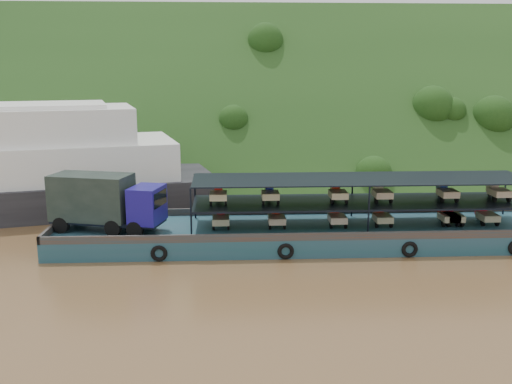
{
  "coord_description": "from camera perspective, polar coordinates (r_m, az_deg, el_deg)",
  "views": [
    {
      "loc": [
        -4.07,
        -37.01,
        11.96
      ],
      "look_at": [
        -2.0,
        3.0,
        3.2
      ],
      "focal_mm": 40.0,
      "sensor_mm": 36.0,
      "label": 1
    }
  ],
  "objects": [
    {
      "name": "ground",
      "position": [
        39.11,
        3.17,
        -5.49
      ],
      "size": [
        160.0,
        160.0,
        0.0
      ],
      "primitive_type": "plane",
      "color": "brown",
      "rests_on": "ground"
    },
    {
      "name": "hillside",
      "position": [
        74.1,
        0.23,
        3.04
      ],
      "size": [
        140.0,
        39.6,
        39.6
      ],
      "primitive_type": "cube",
      "rotation": [
        0.79,
        0.0,
        0.0
      ],
      "color": "#1C3B15",
      "rests_on": "ground"
    },
    {
      "name": "cargo_barge",
      "position": [
        39.54,
        2.91,
        -3.39
      ],
      "size": [
        35.1,
        7.18,
        5.01
      ],
      "color": "#16474F",
      "rests_on": "ground"
    }
  ]
}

